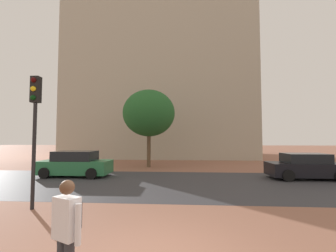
% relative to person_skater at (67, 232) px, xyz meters
% --- Properties ---
extents(ground_plane, '(120.00, 120.00, 0.00)m').
position_rel_person_skater_xyz_m(ground_plane, '(1.19, 10.91, -0.96)').
color(ground_plane, '#93604C').
extents(street_asphalt_strip, '(120.00, 7.64, 0.00)m').
position_rel_person_skater_xyz_m(street_asphalt_strip, '(1.19, 8.60, -0.96)').
color(street_asphalt_strip, '#38383D').
rests_on(street_asphalt_strip, ground_plane).
extents(landmark_building, '(22.65, 14.65, 37.06)m').
position_rel_person_skater_xyz_m(landmark_building, '(-1.14, 27.82, 11.04)').
color(landmark_building, '#B2A893').
rests_on(landmark_building, ground_plane).
extents(person_skater, '(0.56, 0.40, 1.73)m').
position_rel_person_skater_xyz_m(person_skater, '(0.00, 0.00, 0.00)').
color(person_skater, '#333338').
rests_on(person_skater, ground_plane).
extents(car_green, '(4.28, 2.03, 1.56)m').
position_rel_person_skater_xyz_m(car_green, '(-4.93, 10.28, -0.22)').
color(car_green, '#287042').
rests_on(car_green, ground_plane).
extents(car_black, '(4.12, 1.97, 1.47)m').
position_rel_person_skater_xyz_m(car_black, '(8.83, 10.28, -0.26)').
color(car_black, black).
rests_on(car_black, ground_plane).
extents(traffic_light_pole, '(0.28, 0.34, 4.47)m').
position_rel_person_skater_xyz_m(traffic_light_pole, '(-3.27, 3.91, 2.17)').
color(traffic_light_pole, black).
rests_on(traffic_light_pole, ground_plane).
extents(tree_curb_far, '(4.29, 4.29, 6.36)m').
position_rel_person_skater_xyz_m(tree_curb_far, '(-1.06, 15.00, 3.45)').
color(tree_curb_far, brown).
rests_on(tree_curb_far, ground_plane).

